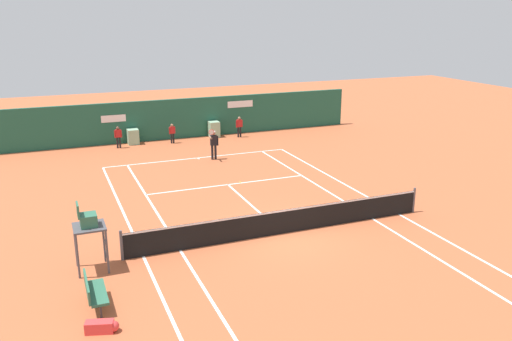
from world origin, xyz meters
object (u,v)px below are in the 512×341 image
object	(u,v)px
equipment_bag	(103,327)
ball_kid_left_post	(239,125)
umpire_chair	(88,225)
ball_kid_right_post	(172,132)
tennis_ball_by_sideline	(240,182)
player_on_baseline	(214,143)
ball_kid_centre_post	(118,136)
player_bench	(94,290)

from	to	relation	value
equipment_bag	ball_kid_left_post	distance (m)	22.81
umpire_chair	ball_kid_right_post	distance (m)	17.40
ball_kid_left_post	tennis_ball_by_sideline	world-z (taller)	ball_kid_left_post
player_on_baseline	ball_kid_left_post	bearing A→B (deg)	-119.34
ball_kid_right_post	ball_kid_centre_post	xyz separation A→B (m)	(-3.37, -0.00, 0.05)
player_on_baseline	ball_kid_right_post	size ratio (longest dim) A/B	1.48
player_bench	ball_kid_centre_post	bearing A→B (deg)	169.81
ball_kid_left_post	tennis_ball_by_sideline	distance (m)	9.94
umpire_chair	equipment_bag	bearing A→B (deg)	-1.49
ball_kid_centre_post	tennis_ball_by_sideline	xyz separation A→B (m)	(4.51, -9.31, -0.75)
equipment_bag	ball_kid_centre_post	xyz separation A→B (m)	(3.25, 19.88, 0.62)
equipment_bag	tennis_ball_by_sideline	distance (m)	13.11
equipment_bag	player_on_baseline	distance (m)	17.10
umpire_chair	equipment_bag	size ratio (longest dim) A/B	2.64
ball_kid_right_post	tennis_ball_by_sideline	world-z (taller)	ball_kid_right_post
umpire_chair	ball_kid_right_post	bearing A→B (deg)	157.98
umpire_chair	ball_kid_right_post	world-z (taller)	umpire_chair
player_bench	ball_kid_left_post	bearing A→B (deg)	148.70
ball_kid_right_post	player_bench	bearing A→B (deg)	61.37
ball_kid_left_post	ball_kid_centre_post	size ratio (longest dim) A/B	1.02
tennis_ball_by_sideline	player_bench	bearing A→B (deg)	-130.48
umpire_chair	ball_kid_left_post	world-z (taller)	umpire_chair
player_bench	player_on_baseline	bearing A→B (deg)	149.97
umpire_chair	equipment_bag	xyz separation A→B (m)	(-0.10, -3.77, -1.40)
ball_kid_left_post	ball_kid_centre_post	distance (m)	7.91
tennis_ball_by_sideline	umpire_chair	bearing A→B (deg)	-138.39
player_bench	tennis_ball_by_sideline	size ratio (longest dim) A/B	22.34
player_on_baseline	umpire_chair	bearing A→B (deg)	61.10
player_on_baseline	ball_kid_right_post	xyz separation A→B (m)	(-1.26, 4.73, -0.27)
ball_kid_right_post	ball_kid_left_post	distance (m)	4.55
player_bench	umpire_chair	bearing A→B (deg)	175.88
player_on_baseline	tennis_ball_by_sideline	bearing A→B (deg)	93.95
umpire_chair	tennis_ball_by_sideline	xyz separation A→B (m)	(7.66, 6.80, -1.53)
ball_kid_left_post	tennis_ball_by_sideline	bearing A→B (deg)	70.58
equipment_bag	ball_kid_centre_post	world-z (taller)	ball_kid_centre_post
player_bench	tennis_ball_by_sideline	xyz separation A→B (m)	(7.83, 9.17, -0.48)
umpire_chair	player_on_baseline	xyz separation A→B (m)	(7.78, 11.38, -0.57)
umpire_chair	ball_kid_centre_post	size ratio (longest dim) A/B	1.73
player_on_baseline	tennis_ball_by_sideline	size ratio (longest dim) A/B	27.49
equipment_bag	player_on_baseline	size ratio (longest dim) A/B	0.47
ball_kid_centre_post	tennis_ball_by_sideline	distance (m)	10.37
player_bench	tennis_ball_by_sideline	bearing A→B (deg)	139.52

